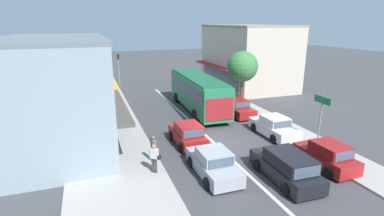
{
  "coord_description": "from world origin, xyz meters",
  "views": [
    {
      "loc": [
        -7.78,
        -17.52,
        8.03
      ],
      "look_at": [
        0.08,
        4.77,
        1.2
      ],
      "focal_mm": 28.0,
      "sensor_mm": 36.0,
      "label": 1
    }
  ],
  "objects_px": {
    "parked_sedan_kerb_second": "(274,127)",
    "pedestrian_with_handbag_near": "(154,147)",
    "traffic_light_downstreet": "(119,65)",
    "directional_road_sign": "(321,109)",
    "wagon_queue_far_back": "(286,167)",
    "parked_hatchback_kerb_front": "(327,156)",
    "parked_wagon_kerb_rear": "(215,94)",
    "street_tree_right": "(242,67)",
    "hatchback_behind_bus_near": "(188,135)",
    "parked_sedan_kerb_third": "(237,108)",
    "sedan_adjacent_lane_trail": "(213,164)",
    "pedestrian_browsing_midblock": "(154,157)",
    "city_bus": "(198,90)"
  },
  "relations": [
    {
      "from": "street_tree_right",
      "to": "pedestrian_browsing_midblock",
      "type": "height_order",
      "value": "street_tree_right"
    },
    {
      "from": "parked_hatchback_kerb_front",
      "to": "wagon_queue_far_back",
      "type": "bearing_deg",
      "value": -171.37
    },
    {
      "from": "parked_sedan_kerb_second",
      "to": "pedestrian_with_handbag_near",
      "type": "xyz_separation_m",
      "value": [
        -9.25,
        -1.63,
        0.4
      ]
    },
    {
      "from": "hatchback_behind_bus_near",
      "to": "traffic_light_downstreet",
      "type": "relative_size",
      "value": 0.89
    },
    {
      "from": "parked_sedan_kerb_second",
      "to": "parked_wagon_kerb_rear",
      "type": "xyz_separation_m",
      "value": [
        -0.02,
        10.6,
        0.08
      ]
    },
    {
      "from": "parked_sedan_kerb_second",
      "to": "city_bus",
      "type": "bearing_deg",
      "value": 109.78
    },
    {
      "from": "wagon_queue_far_back",
      "to": "street_tree_right",
      "type": "xyz_separation_m",
      "value": [
        4.73,
        13.69,
        3.15
      ]
    },
    {
      "from": "parked_sedan_kerb_third",
      "to": "pedestrian_with_handbag_near",
      "type": "xyz_separation_m",
      "value": [
        -9.06,
        -7.05,
        0.4
      ]
    },
    {
      "from": "sedan_adjacent_lane_trail",
      "to": "directional_road_sign",
      "type": "xyz_separation_m",
      "value": [
        7.83,
        0.97,
        2.01
      ]
    },
    {
      "from": "hatchback_behind_bus_near",
      "to": "pedestrian_with_handbag_near",
      "type": "xyz_separation_m",
      "value": [
        -2.79,
        -2.09,
        0.36
      ]
    },
    {
      "from": "wagon_queue_far_back",
      "to": "pedestrian_with_handbag_near",
      "type": "relative_size",
      "value": 2.79
    },
    {
      "from": "city_bus",
      "to": "directional_road_sign",
      "type": "height_order",
      "value": "directional_road_sign"
    },
    {
      "from": "hatchback_behind_bus_near",
      "to": "directional_road_sign",
      "type": "relative_size",
      "value": 1.03
    },
    {
      "from": "pedestrian_with_handbag_near",
      "to": "parked_sedan_kerb_third",
      "type": "bearing_deg",
      "value": 37.87
    },
    {
      "from": "directional_road_sign",
      "to": "pedestrian_with_handbag_near",
      "type": "relative_size",
      "value": 2.21
    },
    {
      "from": "sedan_adjacent_lane_trail",
      "to": "parked_sedan_kerb_third",
      "type": "xyz_separation_m",
      "value": [
        6.3,
        9.36,
        0.0
      ]
    },
    {
      "from": "city_bus",
      "to": "traffic_light_downstreet",
      "type": "relative_size",
      "value": 2.61
    },
    {
      "from": "wagon_queue_far_back",
      "to": "parked_sedan_kerb_second",
      "type": "height_order",
      "value": "wagon_queue_far_back"
    },
    {
      "from": "sedan_adjacent_lane_trail",
      "to": "street_tree_right",
      "type": "xyz_separation_m",
      "value": [
        8.09,
        11.89,
        3.24
      ]
    },
    {
      "from": "sedan_adjacent_lane_trail",
      "to": "parked_sedan_kerb_second",
      "type": "height_order",
      "value": "same"
    },
    {
      "from": "city_bus",
      "to": "parked_sedan_kerb_third",
      "type": "distance_m",
      "value": 3.97
    },
    {
      "from": "street_tree_right",
      "to": "traffic_light_downstreet",
      "type": "bearing_deg",
      "value": 128.12
    },
    {
      "from": "traffic_light_downstreet",
      "to": "directional_road_sign",
      "type": "xyz_separation_m",
      "value": [
        10.02,
        -24.02,
        -0.18
      ]
    },
    {
      "from": "traffic_light_downstreet",
      "to": "pedestrian_browsing_midblock",
      "type": "bearing_deg",
      "value": -91.94
    },
    {
      "from": "city_bus",
      "to": "wagon_queue_far_back",
      "type": "distance_m",
      "value": 13.84
    },
    {
      "from": "wagon_queue_far_back",
      "to": "city_bus",
      "type": "bearing_deg",
      "value": 89.07
    },
    {
      "from": "sedan_adjacent_lane_trail",
      "to": "hatchback_behind_bus_near",
      "type": "xyz_separation_m",
      "value": [
        0.03,
        4.4,
        0.05
      ]
    },
    {
      "from": "wagon_queue_far_back",
      "to": "pedestrian_with_handbag_near",
      "type": "xyz_separation_m",
      "value": [
        -6.13,
        4.11,
        0.32
      ]
    },
    {
      "from": "hatchback_behind_bus_near",
      "to": "directional_road_sign",
      "type": "xyz_separation_m",
      "value": [
        7.81,
        -3.43,
        1.97
      ]
    },
    {
      "from": "wagon_queue_far_back",
      "to": "traffic_light_downstreet",
      "type": "xyz_separation_m",
      "value": [
        -5.55,
        26.79,
        2.11
      ]
    },
    {
      "from": "directional_road_sign",
      "to": "pedestrian_browsing_midblock",
      "type": "relative_size",
      "value": 2.21
    },
    {
      "from": "parked_sedan_kerb_second",
      "to": "directional_road_sign",
      "type": "distance_m",
      "value": 3.83
    },
    {
      "from": "sedan_adjacent_lane_trail",
      "to": "street_tree_right",
      "type": "distance_m",
      "value": 14.74
    },
    {
      "from": "directional_road_sign",
      "to": "street_tree_right",
      "type": "distance_m",
      "value": 10.99
    },
    {
      "from": "pedestrian_with_handbag_near",
      "to": "sedan_adjacent_lane_trail",
      "type": "bearing_deg",
      "value": -39.91
    },
    {
      "from": "parked_hatchback_kerb_front",
      "to": "parked_sedan_kerb_second",
      "type": "relative_size",
      "value": 0.89
    },
    {
      "from": "pedestrian_with_handbag_near",
      "to": "pedestrian_browsing_midblock",
      "type": "distance_m",
      "value": 1.27
    },
    {
      "from": "wagon_queue_far_back",
      "to": "parked_sedan_kerb_third",
      "type": "height_order",
      "value": "wagon_queue_far_back"
    },
    {
      "from": "pedestrian_browsing_midblock",
      "to": "wagon_queue_far_back",
      "type": "bearing_deg",
      "value": -24.18
    },
    {
      "from": "parked_wagon_kerb_rear",
      "to": "pedestrian_browsing_midblock",
      "type": "distance_m",
      "value": 16.46
    },
    {
      "from": "city_bus",
      "to": "pedestrian_with_handbag_near",
      "type": "xyz_separation_m",
      "value": [
        -6.35,
        -9.68,
        -0.81
      ]
    },
    {
      "from": "city_bus",
      "to": "directional_road_sign",
      "type": "relative_size",
      "value": 3.04
    },
    {
      "from": "parked_wagon_kerb_rear",
      "to": "traffic_light_downstreet",
      "type": "bearing_deg",
      "value": 129.59
    },
    {
      "from": "pedestrian_browsing_midblock",
      "to": "pedestrian_with_handbag_near",
      "type": "bearing_deg",
      "value": 79.52
    },
    {
      "from": "sedan_adjacent_lane_trail",
      "to": "parked_wagon_kerb_rear",
      "type": "bearing_deg",
      "value": 66.04
    },
    {
      "from": "parked_hatchback_kerb_front",
      "to": "parked_wagon_kerb_rear",
      "type": "bearing_deg",
      "value": 89.83
    },
    {
      "from": "parked_sedan_kerb_third",
      "to": "pedestrian_with_handbag_near",
      "type": "height_order",
      "value": "pedestrian_with_handbag_near"
    },
    {
      "from": "hatchback_behind_bus_near",
      "to": "parked_sedan_kerb_second",
      "type": "bearing_deg",
      "value": -4.11
    },
    {
      "from": "sedan_adjacent_lane_trail",
      "to": "wagon_queue_far_back",
      "type": "bearing_deg",
      "value": -28.1
    },
    {
      "from": "hatchback_behind_bus_near",
      "to": "parked_wagon_kerb_rear",
      "type": "bearing_deg",
      "value": 57.58
    }
  ]
}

